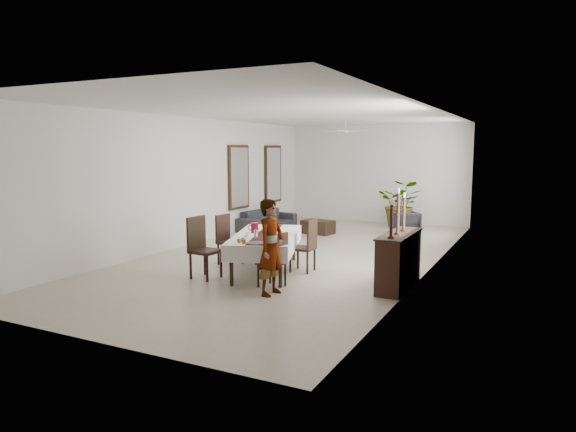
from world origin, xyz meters
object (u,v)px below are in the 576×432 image
Objects in this scene: dining_table_top at (266,236)px; red_pitcher at (255,228)px; sideboard_body at (399,261)px; woman at (271,247)px; sofa at (268,220)px.

red_pitcher reaches higher than dining_table_top.
dining_table_top is 12.00× the size of red_pitcher.
red_pitcher reaches higher than sideboard_body.
woman is 2.28m from sideboard_body.
sideboard_body is at bearing -47.09° from woman.
sideboard_body is (2.64, 0.02, -0.25)m from dining_table_top.
woman is at bearing -142.21° from sofa.
sideboard_body is at bearing -19.62° from dining_table_top.
sofa is at bearing 34.48° from woman.
red_pitcher is 0.13× the size of sideboard_body.
sofa is at bearing 116.06° from red_pitcher.
sideboard_body is (2.92, -0.04, -0.39)m from red_pitcher.
sideboard_body is 7.03m from sofa.
woman reaches higher than sofa.
dining_table_top reaches higher than sofa.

